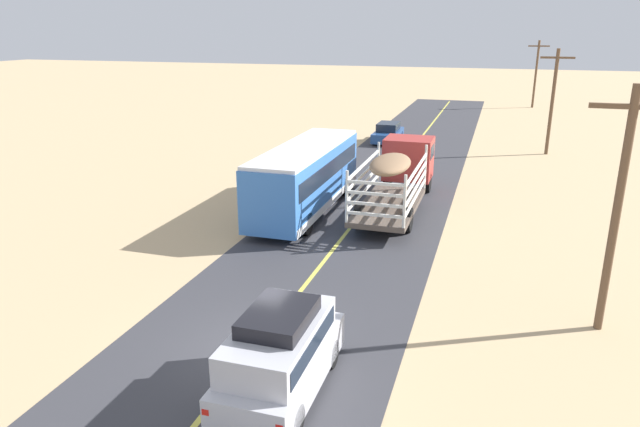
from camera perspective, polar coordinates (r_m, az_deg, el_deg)
name	(u,v)px	position (r m, az deg, el deg)	size (l,w,h in m)	color
ground_plane	(253,352)	(16.49, -6.61, -13.43)	(240.00, 240.00, 0.00)	tan
road_surface	(253,351)	(16.48, -6.61, -13.40)	(8.00, 120.00, 0.02)	#38383D
road_centre_line	(253,351)	(16.47, -6.61, -13.36)	(0.16, 117.60, 0.00)	#D8CC4C
suv_near	(280,353)	(14.17, -3.97, -13.58)	(1.90, 4.62, 2.29)	silver
livestock_truck	(402,168)	(29.45, 8.08, 4.51)	(2.53, 9.70, 3.02)	#B2332D
bus	(306,176)	(27.63, -1.41, 3.70)	(2.54, 10.00, 3.21)	#3872C6
car_far	(388,133)	(45.49, 6.73, 7.90)	(1.80, 4.40, 1.46)	#264C8C
power_pole_near	(618,204)	(18.02, 27.38, 0.80)	(2.20, 0.24, 7.15)	brown
power_pole_mid	(553,99)	(43.32, 22.02, 10.50)	(2.20, 0.24, 7.19)	brown
power_pole_far	(536,72)	(69.03, 20.59, 12.99)	(2.20, 0.24, 7.18)	brown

